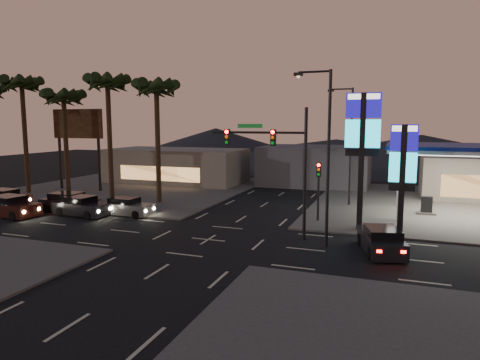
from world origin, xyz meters
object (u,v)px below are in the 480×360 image
at_px(pylon_sign_short, 403,163).
at_px(traffic_signal_mast, 277,154).
at_px(car_lane_a_mid, 10,207).
at_px(car_lane_b_rear, 5,198).
at_px(car_lane_b_front, 127,207).
at_px(car_lane_b_mid, 69,203).
at_px(gas_station, 474,151).
at_px(car_lane_a_front, 82,206).
at_px(pylon_sign_tall, 363,134).
at_px(suv_station, 381,241).

relative_size(pylon_sign_short, traffic_signal_mast, 0.88).
relative_size(car_lane_a_mid, car_lane_b_rear, 1.12).
height_order(car_lane_b_front, car_lane_b_mid, car_lane_b_mid).
xyz_separation_m(gas_station, car_lane_a_front, (-28.04, -8.93, -4.39)).
height_order(car_lane_a_front, car_lane_b_mid, car_lane_b_mid).
xyz_separation_m(pylon_sign_tall, car_lane_b_rear, (-29.35, -1.53, -5.73)).
relative_size(gas_station, pylon_sign_short, 1.74).
bearing_deg(traffic_signal_mast, car_lane_a_mid, -177.29).
distance_m(pylon_sign_tall, car_lane_b_mid, 23.18).
height_order(pylon_sign_tall, car_lane_a_mid, pylon_sign_tall).
distance_m(car_lane_b_front, car_lane_b_mid, 5.10).
bearing_deg(car_lane_a_mid, car_lane_b_mid, 42.77).
xyz_separation_m(car_lane_b_front, car_lane_b_mid, (-5.07, -0.52, 0.08)).
bearing_deg(traffic_signal_mast, gas_station, 39.28).
bearing_deg(suv_station, pylon_sign_tall, 108.11).
bearing_deg(pylon_sign_short, suv_station, -105.08).
bearing_deg(pylon_sign_tall, traffic_signal_mast, -143.48).
height_order(pylon_sign_tall, car_lane_b_rear, pylon_sign_tall).
bearing_deg(suv_station, gas_station, 61.77).
bearing_deg(car_lane_b_mid, pylon_sign_tall, 4.19).
xyz_separation_m(car_lane_b_front, suv_station, (18.86, -3.52, 0.04)).
distance_m(car_lane_b_mid, car_lane_b_rear, 6.94).
xyz_separation_m(car_lane_a_mid, car_lane_b_mid, (3.08, 2.85, -0.01)).
bearing_deg(car_lane_a_mid, car_lane_a_front, 22.58).
xyz_separation_m(pylon_sign_tall, car_lane_b_front, (-17.34, -1.12, -5.76)).
distance_m(gas_station, suv_station, 13.39).
bearing_deg(car_lane_b_front, car_lane_b_rear, -178.02).
distance_m(traffic_signal_mast, car_lane_b_rear, 25.11).
bearing_deg(suv_station, car_lane_a_mid, 179.68).
relative_size(traffic_signal_mast, car_lane_b_mid, 1.69).
xyz_separation_m(gas_station, suv_station, (-5.98, -11.14, -4.41)).
xyz_separation_m(traffic_signal_mast, suv_station, (6.26, -1.13, -4.55)).
distance_m(car_lane_a_front, car_lane_b_rear, 8.85).
bearing_deg(car_lane_a_front, pylon_sign_tall, 6.76).
distance_m(gas_station, pylon_sign_short, 9.02).
xyz_separation_m(pylon_sign_tall, suv_station, (1.52, -4.64, -5.72)).
xyz_separation_m(pylon_sign_tall, traffic_signal_mast, (-4.74, -3.51, -1.17)).
height_order(gas_station, car_lane_b_rear, gas_station).
height_order(pylon_sign_tall, car_lane_a_front, pylon_sign_tall).
distance_m(pylon_sign_short, traffic_signal_mast, 7.69).
height_order(car_lane_b_mid, car_lane_b_rear, car_lane_b_mid).
relative_size(pylon_sign_tall, car_lane_b_mid, 1.90).
distance_m(pylon_sign_tall, pylon_sign_short, 3.20).
relative_size(traffic_signal_mast, suv_station, 1.72).
height_order(pylon_sign_short, car_lane_a_mid, pylon_sign_short).
xyz_separation_m(car_lane_a_front, car_lane_b_rear, (-8.81, 0.90, -0.03)).
relative_size(car_lane_b_rear, suv_station, 0.95).
bearing_deg(car_lane_b_front, pylon_sign_short, 0.34).
bearing_deg(car_lane_b_front, car_lane_a_front, -157.66).
bearing_deg(car_lane_b_front, suv_station, -10.59).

